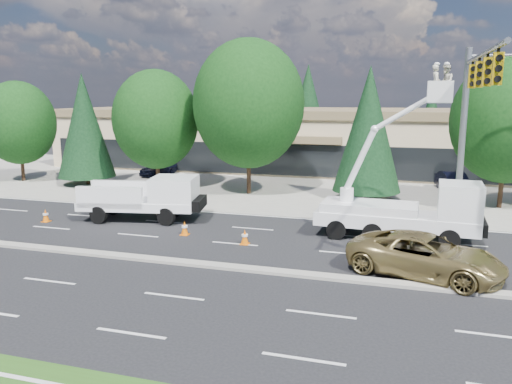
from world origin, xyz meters
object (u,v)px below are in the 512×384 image
(utility_pickup, at_px, (148,202))
(minivan, at_px, (425,256))
(signal_mast, at_px, (471,110))
(bucket_truck, at_px, (409,205))

(utility_pickup, distance_m, minivan, 15.04)
(utility_pickup, bearing_deg, signal_mast, -7.83)
(signal_mast, relative_size, minivan, 1.78)
(minivan, bearing_deg, bucket_truck, 24.15)
(utility_pickup, height_order, bucket_truck, bucket_truck)
(utility_pickup, height_order, minivan, utility_pickup)
(signal_mast, bearing_deg, bucket_truck, -160.14)
(utility_pickup, relative_size, bucket_truck, 0.81)
(minivan, bearing_deg, signal_mast, -0.73)
(signal_mast, distance_m, minivan, 7.99)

